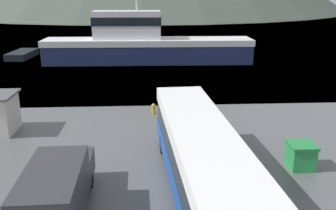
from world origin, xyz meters
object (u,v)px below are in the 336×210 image
delivery_van (58,189)px  storage_bin (301,156)px  fishing_boat (144,44)px  small_boat (22,54)px  tour_bus (200,157)px

delivery_van → storage_bin: size_ratio=4.82×
fishing_boat → small_boat: 15.97m
delivery_van → storage_bin: (10.64, 3.51, -0.57)m
tour_bus → fishing_boat: 30.06m
tour_bus → delivery_van: bearing=-169.8°
small_boat → delivery_van: bearing=-67.5°
tour_bus → fishing_boat: (-2.38, 29.97, 0.46)m
delivery_van → small_boat: 37.43m
storage_bin → delivery_van: bearing=-161.8°
fishing_boat → delivery_van: bearing=-4.6°
storage_bin → small_boat: size_ratio=0.22×
fishing_boat → storage_bin: size_ratio=18.78×
delivery_van → tour_bus: bearing=12.2°
delivery_van → small_boat: size_ratio=1.07×
fishing_boat → storage_bin: 28.81m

